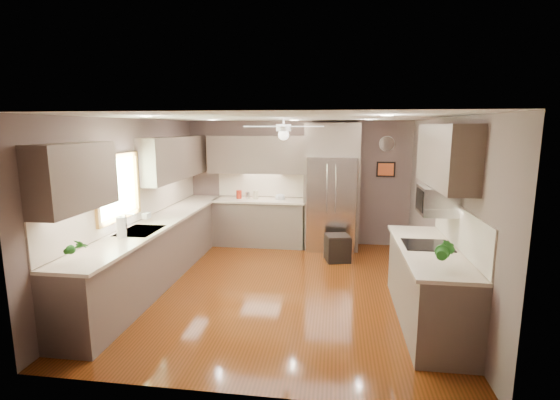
% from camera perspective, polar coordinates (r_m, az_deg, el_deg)
% --- Properties ---
extents(floor, '(5.00, 5.00, 0.00)m').
position_cam_1_polar(floor, '(6.22, 0.11, -12.20)').
color(floor, '#472109').
rests_on(floor, ground).
extents(ceiling, '(5.00, 5.00, 0.00)m').
position_cam_1_polar(ceiling, '(5.75, 0.12, 11.51)').
color(ceiling, white).
rests_on(ceiling, ground).
extents(wall_back, '(4.50, 0.00, 4.50)m').
position_cam_1_polar(wall_back, '(8.31, 2.46, 2.46)').
color(wall_back, brown).
rests_on(wall_back, ground).
extents(wall_front, '(4.50, 0.00, 4.50)m').
position_cam_1_polar(wall_front, '(3.47, -5.57, -8.65)').
color(wall_front, brown).
rests_on(wall_front, ground).
extents(wall_left, '(0.00, 5.00, 5.00)m').
position_cam_1_polar(wall_left, '(6.55, -19.79, -0.25)').
color(wall_left, brown).
rests_on(wall_left, ground).
extents(wall_right, '(0.00, 5.00, 5.00)m').
position_cam_1_polar(wall_right, '(5.99, 21.98, -1.32)').
color(wall_right, brown).
rests_on(wall_right, ground).
extents(canister_a, '(0.14, 0.14, 0.18)m').
position_cam_1_polar(canister_a, '(8.25, -5.79, 0.75)').
color(canister_a, maroon).
rests_on(canister_a, back_run).
extents(canister_b, '(0.11, 0.11, 0.14)m').
position_cam_1_polar(canister_b, '(8.22, -4.56, 0.66)').
color(canister_b, silver).
rests_on(canister_b, back_run).
extents(canister_c, '(0.12, 0.12, 0.17)m').
position_cam_1_polar(canister_c, '(8.19, -3.45, 0.78)').
color(canister_c, '#BCAF8D').
rests_on(canister_c, back_run).
extents(soap_bottle, '(0.09, 0.10, 0.19)m').
position_cam_1_polar(soap_bottle, '(6.54, -18.16, -2.07)').
color(soap_bottle, white).
rests_on(soap_bottle, left_run).
extents(potted_plant_left, '(0.18, 0.12, 0.32)m').
position_cam_1_polar(potted_plant_left, '(4.89, -26.78, -5.94)').
color(potted_plant_left, '#1D5919').
rests_on(potted_plant_left, left_run).
extents(potted_plant_right, '(0.23, 0.21, 0.35)m').
position_cam_1_polar(potted_plant_right, '(4.51, 22.27, -6.71)').
color(potted_plant_right, '#1D5919').
rests_on(potted_plant_right, right_run).
extents(bowl, '(0.22, 0.22, 0.05)m').
position_cam_1_polar(bowl, '(8.06, -0.01, 0.17)').
color(bowl, '#BCAF8D').
rests_on(bowl, back_run).
extents(left_run, '(0.65, 4.70, 1.45)m').
position_cam_1_polar(left_run, '(6.72, -16.56, -6.51)').
color(left_run, brown).
rests_on(left_run, ground).
extents(back_run, '(1.85, 0.65, 1.45)m').
position_cam_1_polar(back_run, '(8.26, -2.80, -2.99)').
color(back_run, brown).
rests_on(back_run, ground).
extents(uppers, '(4.50, 4.70, 0.95)m').
position_cam_1_polar(uppers, '(6.60, -5.46, 5.84)').
color(uppers, brown).
rests_on(uppers, wall_left).
extents(window, '(0.05, 1.12, 0.92)m').
position_cam_1_polar(window, '(6.05, -21.89, 1.69)').
color(window, '#BFF2B2').
rests_on(window, wall_left).
extents(sink, '(0.50, 0.70, 0.32)m').
position_cam_1_polar(sink, '(6.04, -19.10, -4.38)').
color(sink, silver).
rests_on(sink, left_run).
extents(refrigerator, '(1.06, 0.75, 2.45)m').
position_cam_1_polar(refrigerator, '(7.94, 7.26, 1.58)').
color(refrigerator, silver).
rests_on(refrigerator, ground).
extents(right_run, '(0.70, 2.20, 1.45)m').
position_cam_1_polar(right_run, '(5.37, 20.11, -11.00)').
color(right_run, brown).
rests_on(right_run, ground).
extents(microwave, '(0.43, 0.55, 0.34)m').
position_cam_1_polar(microwave, '(5.37, 21.22, -0.03)').
color(microwave, silver).
rests_on(microwave, wall_right).
extents(ceiling_fan, '(1.18, 1.18, 0.32)m').
position_cam_1_polar(ceiling_fan, '(6.04, 0.51, 9.86)').
color(ceiling_fan, white).
rests_on(ceiling_fan, ceiling).
extents(recessed_lights, '(2.84, 3.14, 0.01)m').
position_cam_1_polar(recessed_lights, '(6.15, 0.26, 11.37)').
color(recessed_lights, white).
rests_on(recessed_lights, ceiling).
extents(wall_clock, '(0.30, 0.03, 0.30)m').
position_cam_1_polar(wall_clock, '(8.24, 14.81, 7.66)').
color(wall_clock, white).
rests_on(wall_clock, wall_back).
extents(framed_print, '(0.36, 0.03, 0.30)m').
position_cam_1_polar(framed_print, '(8.27, 14.66, 4.19)').
color(framed_print, black).
rests_on(framed_print, wall_back).
extents(stool, '(0.50, 0.50, 0.48)m').
position_cam_1_polar(stool, '(7.38, 8.08, -6.67)').
color(stool, black).
rests_on(stool, ground).
extents(paper_towel, '(0.12, 0.12, 0.30)m').
position_cam_1_polar(paper_towel, '(5.68, -21.42, -3.64)').
color(paper_towel, white).
rests_on(paper_towel, left_run).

